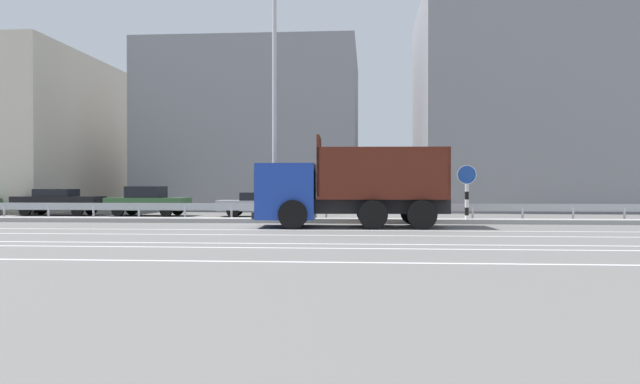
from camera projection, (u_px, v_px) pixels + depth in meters
The scene contains 17 objects.
ground_plane at pixel (269, 225), 24.47m from camera, with size 320.00×320.00×0.00m, color #605E5B.
lane_strip_0 at pixel (351, 230), 21.44m from camera, with size 71.20×0.16×0.01m, color silver.
lane_strip_1 at pixel (350, 235), 19.27m from camera, with size 71.20×0.16×0.01m, color silver.
lane_strip_2 at pixel (346, 244), 16.43m from camera, with size 71.20×0.16×0.01m, color silver.
lane_strip_3 at pixel (345, 248), 15.28m from camera, with size 71.20×0.16×0.01m, color silver.
lane_strip_4 at pixel (340, 262), 12.49m from camera, with size 71.20×0.16×0.01m, color silver.
median_island at pixel (275, 220), 26.08m from camera, with size 39.16×1.10×0.18m, color gray.
median_guardrail at pixel (279, 208), 27.05m from camera, with size 71.20×0.09×0.78m.
dump_truck at pixel (328, 194), 23.25m from camera, with size 7.23×3.04×3.36m.
median_road_sign at pixel (467, 192), 25.46m from camera, with size 0.79×0.16×2.39m.
street_lamp_1 at pixel (274, 84), 25.74m from camera, with size 0.70×2.12×10.51m.
parked_car_3 at pixel (58, 202), 32.37m from camera, with size 4.44×1.84×1.37m.
parked_car_4 at pixel (148, 201), 31.91m from camera, with size 4.06×2.03×1.51m.
parked_car_5 at pixel (262, 204), 31.07m from camera, with size 4.59×2.06×1.21m.
background_building_0 at pixel (10, 134), 40.50m from camera, with size 11.06×14.10×9.86m, color beige.
background_building_1 at pixel (258, 132), 42.83m from camera, with size 13.49×12.86×10.48m, color gray.
background_building_2 at pixel (542, 107), 40.29m from camera, with size 15.83×12.54×13.25m, color gray.
Camera 1 is at (3.88, -24.23, 1.54)m, focal length 35.00 mm.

